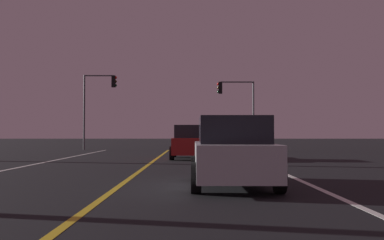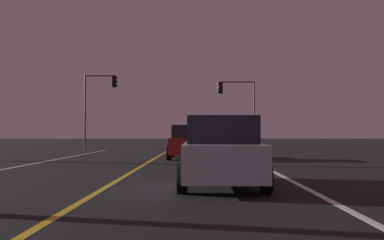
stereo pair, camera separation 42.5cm
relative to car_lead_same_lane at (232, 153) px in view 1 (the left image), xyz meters
name	(u,v)px [view 1 (the left image)]	position (x,y,z in m)	size (l,w,h in m)	color
lane_edge_right	(287,175)	(1.99, 3.05, -0.82)	(0.16, 39.26, 0.01)	silver
lane_center_divider	(135,175)	(-2.78, 3.05, -0.82)	(0.16, 39.26, 0.01)	gold
car_lead_same_lane	(232,153)	(0.00, 0.00, 0.00)	(2.02, 4.30, 1.70)	black
car_ahead_far	(191,142)	(-1.05, 11.68, 0.00)	(2.02, 4.30, 1.70)	black
traffic_light_near_right	(236,99)	(2.41, 23.18, 3.11)	(2.89, 0.36, 5.30)	#4C4C51
traffic_light_near_left	(99,95)	(-8.17, 23.18, 3.43)	(2.59, 0.36, 5.79)	#4C4C51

